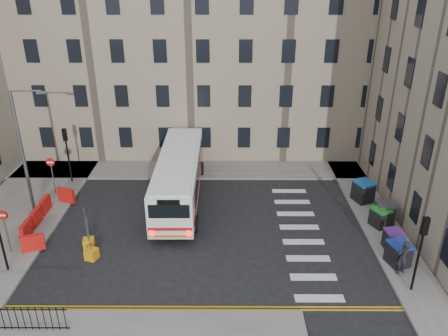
{
  "coord_description": "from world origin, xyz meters",
  "views": [
    {
      "loc": [
        -0.56,
        -22.59,
        14.55
      ],
      "look_at": [
        -0.66,
        2.61,
        3.0
      ],
      "focal_mm": 35.0,
      "sensor_mm": 36.0,
      "label": 1
    }
  ],
  "objects_px": {
    "bus": "(179,175)",
    "bollard_chevron": "(92,254)",
    "wheelie_bin_e": "(363,191)",
    "bollard_yellow": "(89,243)",
    "wheelie_bin_a": "(398,253)",
    "wheelie_bin_b": "(393,240)",
    "pedestrian": "(403,258)",
    "wheelie_bin_d": "(384,212)",
    "streetlamp": "(22,152)",
    "wheelie_bin_c": "(380,217)"
  },
  "relations": [
    {
      "from": "wheelie_bin_a",
      "to": "wheelie_bin_b",
      "type": "bearing_deg",
      "value": 64.51
    },
    {
      "from": "streetlamp",
      "to": "bollard_yellow",
      "type": "height_order",
      "value": "streetlamp"
    },
    {
      "from": "wheelie_bin_c",
      "to": "wheelie_bin_e",
      "type": "height_order",
      "value": "wheelie_bin_e"
    },
    {
      "from": "streetlamp",
      "to": "wheelie_bin_c",
      "type": "bearing_deg",
      "value": -4.28
    },
    {
      "from": "streetlamp",
      "to": "wheelie_bin_d",
      "type": "distance_m",
      "value": 22.58
    },
    {
      "from": "streetlamp",
      "to": "bollard_yellow",
      "type": "relative_size",
      "value": 13.57
    },
    {
      "from": "wheelie_bin_c",
      "to": "pedestrian",
      "type": "distance_m",
      "value": 4.63
    },
    {
      "from": "bollard_yellow",
      "to": "bollard_chevron",
      "type": "bearing_deg",
      "value": -66.71
    },
    {
      "from": "wheelie_bin_a",
      "to": "wheelie_bin_c",
      "type": "relative_size",
      "value": 1.04
    },
    {
      "from": "bus",
      "to": "wheelie_bin_b",
      "type": "relative_size",
      "value": 10.23
    },
    {
      "from": "streetlamp",
      "to": "wheelie_bin_c",
      "type": "xyz_separation_m",
      "value": [
        21.87,
        -1.64,
        -3.59
      ]
    },
    {
      "from": "bus",
      "to": "bollard_chevron",
      "type": "distance_m",
      "value": 8.2
    },
    {
      "from": "bollard_yellow",
      "to": "wheelie_bin_c",
      "type": "bearing_deg",
      "value": 7.28
    },
    {
      "from": "bus",
      "to": "wheelie_bin_d",
      "type": "bearing_deg",
      "value": -14.06
    },
    {
      "from": "streetlamp",
      "to": "bollard_chevron",
      "type": "bearing_deg",
      "value": -43.63
    },
    {
      "from": "wheelie_bin_b",
      "to": "wheelie_bin_d",
      "type": "height_order",
      "value": "wheelie_bin_d"
    },
    {
      "from": "wheelie_bin_b",
      "to": "wheelie_bin_e",
      "type": "xyz_separation_m",
      "value": [
        -0.08,
        5.62,
        0.14
      ]
    },
    {
      "from": "bus",
      "to": "wheelie_bin_b",
      "type": "bearing_deg",
      "value": -26.11
    },
    {
      "from": "bollard_yellow",
      "to": "streetlamp",
      "type": "bearing_deg",
      "value": 140.53
    },
    {
      "from": "pedestrian",
      "to": "bollard_chevron",
      "type": "height_order",
      "value": "pedestrian"
    },
    {
      "from": "bus",
      "to": "wheelie_bin_a",
      "type": "distance_m",
      "value": 14.44
    },
    {
      "from": "wheelie_bin_a",
      "to": "bollard_chevron",
      "type": "relative_size",
      "value": 2.35
    },
    {
      "from": "wheelie_bin_e",
      "to": "bollard_chevron",
      "type": "bearing_deg",
      "value": -179.73
    },
    {
      "from": "streetlamp",
      "to": "wheelie_bin_d",
      "type": "bearing_deg",
      "value": -3.02
    },
    {
      "from": "streetlamp",
      "to": "pedestrian",
      "type": "relative_size",
      "value": 4.17
    },
    {
      "from": "wheelie_bin_e",
      "to": "wheelie_bin_d",
      "type": "bearing_deg",
      "value": -99.81
    },
    {
      "from": "wheelie_bin_b",
      "to": "wheelie_bin_e",
      "type": "distance_m",
      "value": 5.62
    },
    {
      "from": "streetlamp",
      "to": "bus",
      "type": "height_order",
      "value": "streetlamp"
    },
    {
      "from": "wheelie_bin_e",
      "to": "bollard_chevron",
      "type": "distance_m",
      "value": 17.85
    },
    {
      "from": "streetlamp",
      "to": "bus",
      "type": "relative_size",
      "value": 0.7
    },
    {
      "from": "bus",
      "to": "wheelie_bin_c",
      "type": "bearing_deg",
      "value": -16.45
    },
    {
      "from": "wheelie_bin_e",
      "to": "pedestrian",
      "type": "distance_m",
      "value": 7.81
    },
    {
      "from": "bus",
      "to": "wheelie_bin_a",
      "type": "bearing_deg",
      "value": -31.37
    },
    {
      "from": "streetlamp",
      "to": "wheelie_bin_b",
      "type": "xyz_separation_m",
      "value": [
        21.82,
        -4.06,
        -3.62
      ]
    },
    {
      "from": "bus",
      "to": "bollard_chevron",
      "type": "bearing_deg",
      "value": -121.59
    },
    {
      "from": "wheelie_bin_b",
      "to": "bollard_yellow",
      "type": "bearing_deg",
      "value": 173.38
    },
    {
      "from": "wheelie_bin_c",
      "to": "wheelie_bin_a",
      "type": "bearing_deg",
      "value": -118.48
    },
    {
      "from": "wheelie_bin_e",
      "to": "bus",
      "type": "bearing_deg",
      "value": 157.07
    },
    {
      "from": "wheelie_bin_c",
      "to": "bollard_chevron",
      "type": "bearing_deg",
      "value": 166.16
    },
    {
      "from": "wheelie_bin_b",
      "to": "bus",
      "type": "bearing_deg",
      "value": 148.24
    },
    {
      "from": "pedestrian",
      "to": "bus",
      "type": "bearing_deg",
      "value": -60.44
    },
    {
      "from": "wheelie_bin_e",
      "to": "bollard_yellow",
      "type": "height_order",
      "value": "wheelie_bin_e"
    },
    {
      "from": "wheelie_bin_b",
      "to": "bollard_chevron",
      "type": "height_order",
      "value": "wheelie_bin_b"
    },
    {
      "from": "bollard_yellow",
      "to": "bollard_chevron",
      "type": "distance_m",
      "value": 1.11
    },
    {
      "from": "bus",
      "to": "wheelie_bin_d",
      "type": "height_order",
      "value": "bus"
    },
    {
      "from": "wheelie_bin_d",
      "to": "bollard_yellow",
      "type": "bearing_deg",
      "value": -169.07
    },
    {
      "from": "streetlamp",
      "to": "wheelie_bin_b",
      "type": "height_order",
      "value": "streetlamp"
    },
    {
      "from": "wheelie_bin_a",
      "to": "bollard_yellow",
      "type": "bearing_deg",
      "value": 157.35
    },
    {
      "from": "wheelie_bin_b",
      "to": "wheelie_bin_c",
      "type": "bearing_deg",
      "value": 82.87
    },
    {
      "from": "wheelie_bin_d",
      "to": "bus",
      "type": "bearing_deg",
      "value": 168.51
    }
  ]
}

